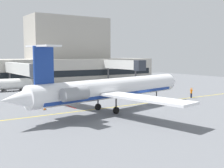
# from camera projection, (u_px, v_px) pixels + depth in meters

# --- Properties ---
(ground) EXTENTS (120.00, 120.00, 0.11)m
(ground) POSITION_uv_depth(u_px,v_px,m) (143.00, 107.00, 43.34)
(ground) COLOR slate
(terminal_building) EXTENTS (62.96, 17.35, 19.35)m
(terminal_building) POSITION_uv_depth(u_px,v_px,m) (59.00, 58.00, 87.71)
(terminal_building) COLOR #B7B2A8
(terminal_building) RESTS_ON ground
(jet_bridge_west) EXTENTS (2.40, 22.25, 6.06)m
(jet_bridge_west) POSITION_uv_depth(u_px,v_px,m) (22.00, 69.00, 60.86)
(jet_bridge_west) COLOR silver
(jet_bridge_west) RESTS_ON ground
(jet_bridge_east) EXTENTS (2.40, 17.14, 6.35)m
(jet_bridge_east) POSITION_uv_depth(u_px,v_px,m) (124.00, 65.00, 78.58)
(jet_bridge_east) COLOR silver
(jet_bridge_east) RESTS_ON ground
(regional_jet) EXTENTS (31.46, 26.83, 8.80)m
(regional_jet) POSITION_uv_depth(u_px,v_px,m) (110.00, 89.00, 39.67)
(regional_jet) COLOR white
(regional_jet) RESTS_ON ground
(pushback_tractor) EXTENTS (3.33, 2.54, 2.10)m
(pushback_tractor) POSITION_uv_depth(u_px,v_px,m) (95.00, 86.00, 63.17)
(pushback_tractor) COLOR #19389E
(pushback_tractor) RESTS_ON ground
(fuel_tank) EXTENTS (8.44, 2.79, 2.67)m
(fuel_tank) POSITION_uv_depth(u_px,v_px,m) (13.00, 84.00, 61.94)
(fuel_tank) COLOR white
(fuel_tank) RESTS_ON ground
(marshaller) EXTENTS (0.34, 0.83, 1.87)m
(marshaller) POSITION_uv_depth(u_px,v_px,m) (191.00, 93.00, 52.15)
(marshaller) COLOR #191E33
(marshaller) RESTS_ON ground
(safety_cone_alpha) EXTENTS (0.47, 0.47, 0.55)m
(safety_cone_alpha) POSITION_uv_depth(u_px,v_px,m) (45.00, 108.00, 40.88)
(safety_cone_alpha) COLOR orange
(safety_cone_alpha) RESTS_ON ground
(safety_cone_bravo) EXTENTS (0.47, 0.47, 0.55)m
(safety_cone_bravo) POSITION_uv_depth(u_px,v_px,m) (140.00, 98.00, 50.56)
(safety_cone_bravo) COLOR orange
(safety_cone_bravo) RESTS_ON ground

